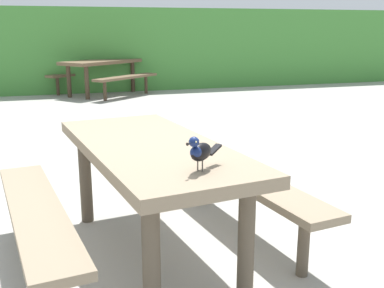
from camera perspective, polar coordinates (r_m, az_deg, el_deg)
name	(u,v)px	position (r m, az deg, el deg)	size (l,w,h in m)	color
ground_plane	(165,233)	(3.39, -3.38, -10.89)	(60.00, 60.00, 0.00)	#A3A099
hedge_wall	(78,49)	(11.62, -13.85, 11.26)	(28.00, 2.05, 1.86)	#428438
picnic_table_foreground	(151,172)	(2.92, -5.01, -3.39)	(1.91, 1.93, 0.74)	#84725B
bird_grackle	(200,151)	(2.27, 0.96, -0.86)	(0.24, 0.20, 0.18)	black
picnic_table_mid_left	(102,69)	(10.38, -11.02, 9.04)	(2.39, 2.38, 0.74)	brown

